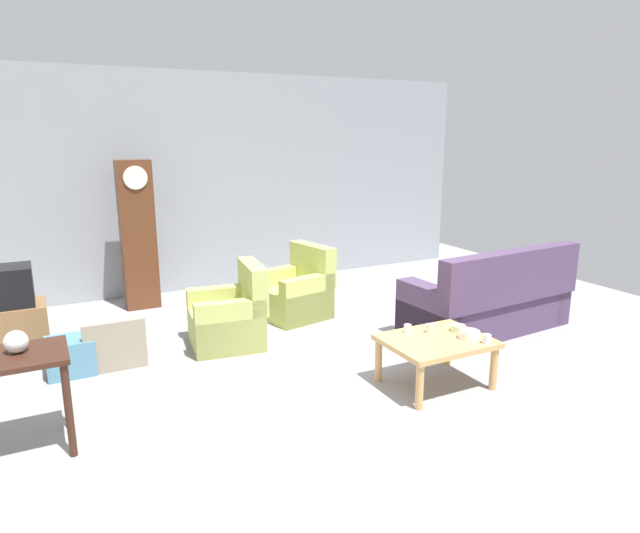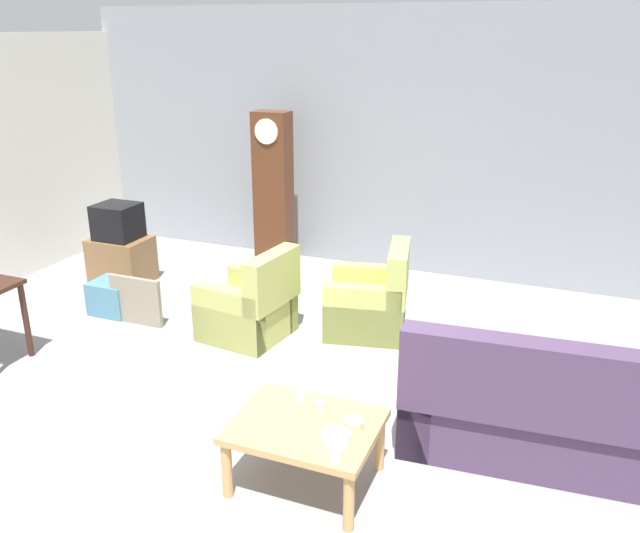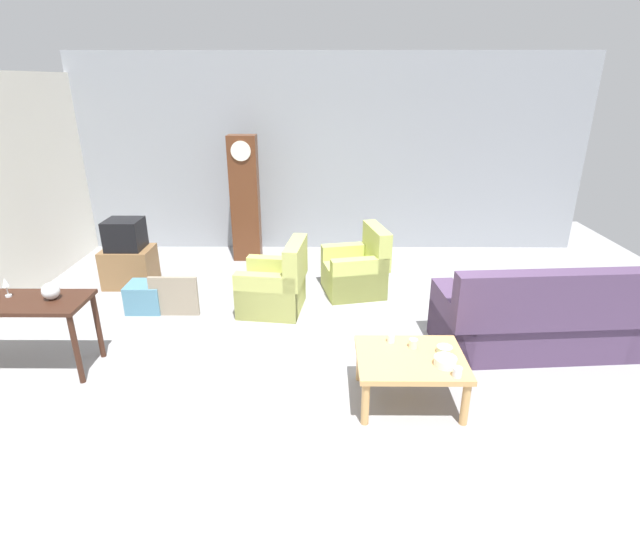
{
  "view_description": "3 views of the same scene",
  "coord_description": "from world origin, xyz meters",
  "px_view_note": "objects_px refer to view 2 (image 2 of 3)",
  "views": [
    {
      "loc": [
        -2.53,
        -4.69,
        2.33
      ],
      "look_at": [
        0.26,
        0.8,
        0.85
      ],
      "focal_mm": 31.27,
      "sensor_mm": 36.0,
      "label": 1
    },
    {
      "loc": [
        2.13,
        -4.26,
        2.94
      ],
      "look_at": [
        0.16,
        0.67,
        1.0
      ],
      "focal_mm": 36.92,
      "sensor_mm": 36.0,
      "label": 2
    },
    {
      "loc": [
        -0.13,
        -4.5,
        2.76
      ],
      "look_at": [
        -0.16,
        0.38,
        0.85
      ],
      "focal_mm": 26.77,
      "sensor_mm": 36.0,
      "label": 3
    }
  ],
  "objects_px": {
    "armchair_olive_near": "(250,308)",
    "framed_picture_leaning": "(136,301)",
    "cup_cream_tall": "(320,407)",
    "couch_floral": "(553,415)",
    "cup_white_porcelain": "(300,395)",
    "bowl_white_stacked": "(336,438)",
    "armchair_olive_far": "(370,303)",
    "cup_blue_rimmed": "(336,455)",
    "bowl_shallow_green": "(353,424)",
    "tv_crt": "(118,221)",
    "coffee_table_wood": "(305,432)",
    "tv_stand_cabinet": "(122,260)",
    "grandfather_clock": "(273,192)",
    "storage_box_blue": "(114,297)"
  },
  "relations": [
    {
      "from": "armchair_olive_near",
      "to": "framed_picture_leaning",
      "type": "xyz_separation_m",
      "value": [
        -1.25,
        -0.17,
        -0.05
      ]
    },
    {
      "from": "cup_cream_tall",
      "to": "couch_floral",
      "type": "bearing_deg",
      "value": 26.59
    },
    {
      "from": "cup_white_porcelain",
      "to": "bowl_white_stacked",
      "type": "distance_m",
      "value": 0.57
    },
    {
      "from": "armchair_olive_far",
      "to": "cup_blue_rimmed",
      "type": "relative_size",
      "value": 11.03
    },
    {
      "from": "cup_cream_tall",
      "to": "bowl_shallow_green",
      "type": "height_order",
      "value": "cup_cream_tall"
    },
    {
      "from": "armchair_olive_far",
      "to": "tv_crt",
      "type": "height_order",
      "value": "tv_crt"
    },
    {
      "from": "armchair_olive_near",
      "to": "coffee_table_wood",
      "type": "bearing_deg",
      "value": -53.43
    },
    {
      "from": "couch_floral",
      "to": "tv_crt",
      "type": "bearing_deg",
      "value": 160.83
    },
    {
      "from": "tv_stand_cabinet",
      "to": "cup_cream_tall",
      "type": "relative_size",
      "value": 8.29
    },
    {
      "from": "framed_picture_leaning",
      "to": "bowl_shallow_green",
      "type": "relative_size",
      "value": 4.27
    },
    {
      "from": "armchair_olive_near",
      "to": "armchair_olive_far",
      "type": "distance_m",
      "value": 1.21
    },
    {
      "from": "couch_floral",
      "to": "grandfather_clock",
      "type": "xyz_separation_m",
      "value": [
        -3.55,
        2.88,
        0.65
      ]
    },
    {
      "from": "couch_floral",
      "to": "cup_white_porcelain",
      "type": "bearing_deg",
      "value": -158.98
    },
    {
      "from": "cup_cream_tall",
      "to": "bowl_shallow_green",
      "type": "relative_size",
      "value": 0.58
    },
    {
      "from": "framed_picture_leaning",
      "to": "tv_stand_cabinet",
      "type": "bearing_deg",
      "value": 133.66
    },
    {
      "from": "coffee_table_wood",
      "to": "grandfather_clock",
      "type": "distance_m",
      "value": 4.33
    },
    {
      "from": "couch_floral",
      "to": "tv_stand_cabinet",
      "type": "relative_size",
      "value": 3.17
    },
    {
      "from": "framed_picture_leaning",
      "to": "armchair_olive_far",
      "type": "bearing_deg",
      "value": 17.6
    },
    {
      "from": "framed_picture_leaning",
      "to": "bowl_shallow_green",
      "type": "distance_m",
      "value": 3.39
    },
    {
      "from": "couch_floral",
      "to": "tv_crt",
      "type": "height_order",
      "value": "couch_floral"
    },
    {
      "from": "armchair_olive_near",
      "to": "tv_stand_cabinet",
      "type": "xyz_separation_m",
      "value": [
        -2.16,
        0.78,
        -0.03
      ]
    },
    {
      "from": "armchair_olive_near",
      "to": "bowl_shallow_green",
      "type": "xyz_separation_m",
      "value": [
        1.71,
        -1.81,
        0.19
      ]
    },
    {
      "from": "framed_picture_leaning",
      "to": "tv_crt",
      "type": "bearing_deg",
      "value": 133.66
    },
    {
      "from": "armchair_olive_far",
      "to": "grandfather_clock",
      "type": "height_order",
      "value": "grandfather_clock"
    },
    {
      "from": "armchair_olive_near",
      "to": "tv_crt",
      "type": "distance_m",
      "value": 2.34
    },
    {
      "from": "cup_blue_rimmed",
      "to": "armchair_olive_far",
      "type": "bearing_deg",
      "value": 103.32
    },
    {
      "from": "coffee_table_wood",
      "to": "tv_stand_cabinet",
      "type": "height_order",
      "value": "tv_stand_cabinet"
    },
    {
      "from": "couch_floral",
      "to": "cup_blue_rimmed",
      "type": "relative_size",
      "value": 25.6
    },
    {
      "from": "armchair_olive_near",
      "to": "coffee_table_wood",
      "type": "xyz_separation_m",
      "value": [
        1.39,
        -1.88,
        0.09
      ]
    },
    {
      "from": "storage_box_blue",
      "to": "cup_cream_tall",
      "type": "height_order",
      "value": "cup_cream_tall"
    },
    {
      "from": "tv_stand_cabinet",
      "to": "cup_blue_rimmed",
      "type": "height_order",
      "value": "same"
    },
    {
      "from": "tv_crt",
      "to": "tv_stand_cabinet",
      "type": "bearing_deg",
      "value": 0.0
    },
    {
      "from": "couch_floral",
      "to": "bowl_shallow_green",
      "type": "distance_m",
      "value": 1.47
    },
    {
      "from": "couch_floral",
      "to": "bowl_shallow_green",
      "type": "xyz_separation_m",
      "value": [
        -1.21,
        -0.83,
        0.14
      ]
    },
    {
      "from": "armchair_olive_near",
      "to": "cup_blue_rimmed",
      "type": "bearing_deg",
      "value": -51.71
    },
    {
      "from": "armchair_olive_far",
      "to": "storage_box_blue",
      "type": "relative_size",
      "value": 2.09
    },
    {
      "from": "grandfather_clock",
      "to": "bowl_shallow_green",
      "type": "distance_m",
      "value": 4.41
    },
    {
      "from": "bowl_white_stacked",
      "to": "armchair_olive_near",
      "type": "bearing_deg",
      "value": 129.52
    },
    {
      "from": "grandfather_clock",
      "to": "tv_crt",
      "type": "relative_size",
      "value": 4.15
    },
    {
      "from": "coffee_table_wood",
      "to": "bowl_white_stacked",
      "type": "bearing_deg",
      "value": -27.13
    },
    {
      "from": "tv_stand_cabinet",
      "to": "cup_blue_rimmed",
      "type": "bearing_deg",
      "value": -37.37
    },
    {
      "from": "couch_floral",
      "to": "armchair_olive_far",
      "type": "distance_m",
      "value": 2.41
    },
    {
      "from": "tv_crt",
      "to": "bowl_shallow_green",
      "type": "relative_size",
      "value": 3.41
    },
    {
      "from": "couch_floral",
      "to": "armchair_olive_near",
      "type": "height_order",
      "value": "couch_floral"
    },
    {
      "from": "tv_crt",
      "to": "framed_picture_leaning",
      "type": "relative_size",
      "value": 0.8
    },
    {
      "from": "grandfather_clock",
      "to": "framed_picture_leaning",
      "type": "bearing_deg",
      "value": -106.5
    },
    {
      "from": "bowl_white_stacked",
      "to": "armchair_olive_far",
      "type": "bearing_deg",
      "value": 102.88
    },
    {
      "from": "armchair_olive_far",
      "to": "cup_cream_tall",
      "type": "xyz_separation_m",
      "value": [
        0.37,
        -2.28,
        0.2
      ]
    },
    {
      "from": "armchair_olive_near",
      "to": "storage_box_blue",
      "type": "relative_size",
      "value": 2.07
    },
    {
      "from": "armchair_olive_near",
      "to": "grandfather_clock",
      "type": "relative_size",
      "value": 0.46
    }
  ]
}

